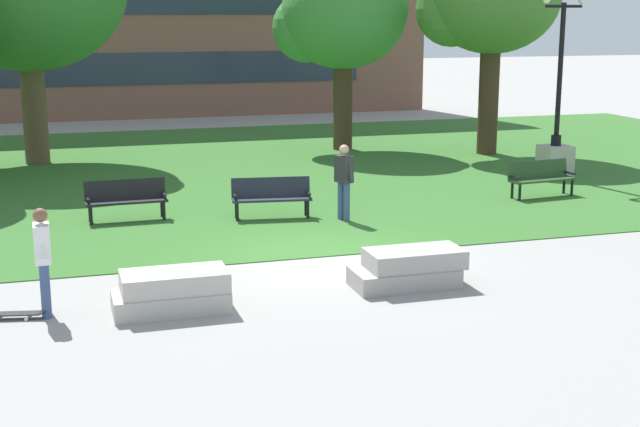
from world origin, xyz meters
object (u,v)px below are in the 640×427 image
park_bench_near_right (271,195)px  person_bystander_near_lawn (344,178)px  concrete_block_center (172,292)px  lamp_post_right (556,140)px  skateboard (13,314)px  park_bench_far_left (126,197)px  person_skateboarder (43,256)px  park_bench_near_left (540,176)px  concrete_block_left (409,269)px

park_bench_near_right → person_bystander_near_lawn: 1.72m
concrete_block_center → lamp_post_right: bearing=35.4°
lamp_post_right → park_bench_near_right: bearing=-163.6°
skateboard → park_bench_near_right: bearing=45.5°
park_bench_near_right → skateboard: bearing=-134.5°
park_bench_far_left → person_bystander_near_lawn: (4.69, -1.41, 0.44)m
lamp_post_right → person_bystander_near_lawn: (-7.42, -3.36, -0.09)m
person_skateboarder → skateboard: person_skateboarder is taller
park_bench_near_right → park_bench_near_left: bearing=2.8°
park_bench_near_right → lamp_post_right: 9.31m
park_bench_far_left → concrete_block_center: bearing=-88.7°
park_bench_near_left → lamp_post_right: (1.81, 2.29, 0.54)m
person_bystander_near_lawn → lamp_post_right: bearing=24.3°
person_skateboarder → park_bench_near_right: 7.44m
concrete_block_center → lamp_post_right: 14.69m
concrete_block_left → person_bystander_near_lawn: bearing=84.5°
park_bench_near_right → park_bench_far_left: (-3.19, 0.68, 0.00)m
skateboard → park_bench_far_left: park_bench_far_left is taller
person_skateboarder → park_bench_near_left: bearing=26.0°
person_skateboarder → concrete_block_center: bearing=-9.6°
park_bench_near_left → park_bench_near_right: (-7.11, -0.34, 0.00)m
person_skateboarder → person_bystander_near_lawn: (6.44, 4.81, 0.02)m
concrete_block_center → park_bench_near_left: (10.15, 6.21, 0.23)m
concrete_block_left → lamp_post_right: lamp_post_right is taller
concrete_block_left → park_bench_near_right: size_ratio=1.03×
park_bench_near_right → person_bystander_near_lawn: (1.50, -0.73, 0.44)m
concrete_block_center → person_skateboarder: (-1.90, 0.32, 0.66)m
lamp_post_right → person_bystander_near_lawn: 8.15m
skateboard → park_bench_far_left: size_ratio=0.57×
park_bench_near_right → lamp_post_right: (8.92, 2.63, 0.54)m
park_bench_far_left → lamp_post_right: lamp_post_right is taller
lamp_post_right → person_bystander_near_lawn: lamp_post_right is taller
person_bystander_near_lawn → park_bench_far_left: bearing=163.2°
concrete_block_left → person_bystander_near_lawn: (0.48, 5.00, 0.68)m
person_skateboarder → park_bench_near_left: (12.05, 5.88, -0.43)m
park_bench_near_left → park_bench_far_left: 10.31m
concrete_block_left → person_bystander_near_lawn: 5.07m
skateboard → lamp_post_right: size_ratio=0.20×
park_bench_near_right → lamp_post_right: size_ratio=0.35×
park_bench_far_left → lamp_post_right: size_ratio=0.35×
person_skateboarder → park_bench_near_right: person_skateboarder is taller
concrete_block_center → lamp_post_right: size_ratio=0.34×
person_bystander_near_lawn → person_skateboarder: bearing=-143.2°
person_skateboarder → lamp_post_right: 16.09m
park_bench_near_left → concrete_block_left: bearing=-135.1°
skateboard → park_bench_near_left: park_bench_near_left is taller
person_skateboarder → concrete_block_left: bearing=-1.8°
park_bench_near_left → park_bench_far_left: (-10.30, 0.34, 0.00)m
lamp_post_right → person_bystander_near_lawn: size_ratio=3.06×
concrete_block_center → park_bench_far_left: bearing=91.3°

